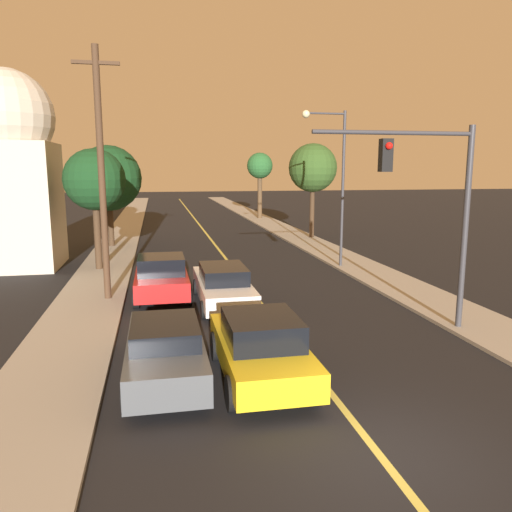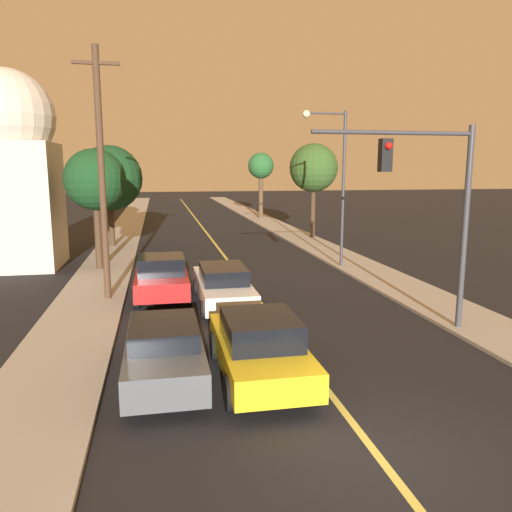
{
  "view_description": "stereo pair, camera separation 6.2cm",
  "coord_description": "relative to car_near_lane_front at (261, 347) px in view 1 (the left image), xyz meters",
  "views": [
    {
      "loc": [
        -3.59,
        -7.23,
        4.83
      ],
      "look_at": [
        0.0,
        10.79,
        1.6
      ],
      "focal_mm": 35.0,
      "sensor_mm": 36.0,
      "label": 1
    },
    {
      "loc": [
        -3.53,
        -7.25,
        4.83
      ],
      "look_at": [
        0.0,
        10.79,
        1.6
      ],
      "focal_mm": 35.0,
      "sensor_mm": 36.0,
      "label": 2
    }
  ],
  "objects": [
    {
      "name": "tree_left_far",
      "position": [
        -5.01,
        13.7,
        3.48
      ],
      "size": [
        2.84,
        2.84,
        5.63
      ],
      "color": "#3D2B1C",
      "rests_on": "ground"
    },
    {
      "name": "car_near_lane_second",
      "position": [
        -0.0,
        6.58,
        -0.07
      ],
      "size": [
        1.86,
        5.2,
        1.45
      ],
      "color": "white",
      "rests_on": "ground"
    },
    {
      "name": "car_outer_lane_second",
      "position": [
        -2.14,
        8.0,
        0.0
      ],
      "size": [
        2.04,
        4.21,
        1.63
      ],
      "color": "red",
      "rests_on": "ground"
    },
    {
      "name": "road_surface",
      "position": [
        1.36,
        32.59,
        -0.81
      ],
      "size": [
        9.73,
        80.0,
        0.01
      ],
      "color": "black",
      "rests_on": "ground"
    },
    {
      "name": "tree_right_near",
      "position": [
        8.3,
        22.38,
        4.04
      ],
      "size": [
        3.29,
        3.29,
        6.4
      ],
      "color": "#3D2B1C",
      "rests_on": "ground"
    },
    {
      "name": "domed_building_left",
      "position": [
        -9.05,
        15.43,
        4.14
      ],
      "size": [
        4.38,
        4.38,
        9.46
      ],
      "color": "#BCB29E",
      "rests_on": "ground"
    },
    {
      "name": "utility_pole_left",
      "position": [
        -4.1,
        7.93,
        3.91
      ],
      "size": [
        1.6,
        0.24,
        8.87
      ],
      "color": "#422D1E",
      "rests_on": "ground"
    },
    {
      "name": "streetlamp_right",
      "position": [
        6.08,
        12.21,
        4.05
      ],
      "size": [
        2.15,
        0.36,
        7.38
      ],
      "color": "#333338",
      "rests_on": "ground"
    },
    {
      "name": "car_near_lane_front",
      "position": [
        0.0,
        0.0,
        0.0
      ],
      "size": [
        1.95,
        4.45,
        1.58
      ],
      "color": "gold",
      "rests_on": "ground"
    },
    {
      "name": "car_outer_lane_front",
      "position": [
        -2.14,
        0.51,
        -0.08
      ],
      "size": [
        1.84,
        4.63,
        1.41
      ],
      "color": "#474C51",
      "rests_on": "ground"
    },
    {
      "name": "tree_left_near",
      "position": [
        -5.04,
        21.02,
        3.43
      ],
      "size": [
        3.95,
        3.95,
        6.11
      ],
      "color": "#3D2B1C",
      "rests_on": "ground"
    },
    {
      "name": "sidewalk_left",
      "position": [
        -4.75,
        32.59,
        -0.75
      ],
      "size": [
        2.5,
        80.0,
        0.12
      ],
      "color": "#9E998E",
      "rests_on": "ground"
    },
    {
      "name": "sidewalk_right",
      "position": [
        7.48,
        32.59,
        -0.75
      ],
      "size": [
        2.5,
        80.0,
        0.12
      ],
      "color": "#9E998E",
      "rests_on": "ground"
    },
    {
      "name": "ground_plane",
      "position": [
        1.36,
        -3.41,
        -0.81
      ],
      "size": [
        200.0,
        200.0,
        0.0
      ],
      "primitive_type": "plane",
      "color": "black"
    },
    {
      "name": "traffic_signal_mast",
      "position": [
        5.5,
        2.4,
        3.34
      ],
      "size": [
        4.82,
        0.42,
        5.93
      ],
      "color": "#333338",
      "rests_on": "ground"
    },
    {
      "name": "tree_right_far",
      "position": [
        7.5,
        36.36,
        4.14
      ],
      "size": [
        2.43,
        2.43,
        6.2
      ],
      "color": "#4C3823",
      "rests_on": "ground"
    }
  ]
}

